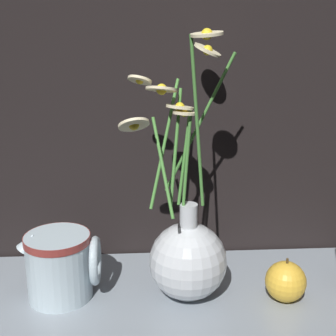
% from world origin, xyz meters
% --- Properties ---
extents(ground_plane, '(6.00, 6.00, 0.00)m').
position_xyz_m(ground_plane, '(0.00, 0.00, 0.00)').
color(ground_plane, black).
extents(shelf, '(0.87, 0.31, 0.01)m').
position_xyz_m(shelf, '(0.00, 0.00, 0.01)').
color(shelf, gray).
rests_on(shelf, ground_plane).
extents(vase_with_flowers, '(0.18, 0.20, 0.43)m').
position_xyz_m(vase_with_flowers, '(0.05, -0.00, 0.09)').
color(vase_with_flowers, silver).
rests_on(vase_with_flowers, shelf).
extents(ceramic_pitcher, '(0.13, 0.11, 0.12)m').
position_xyz_m(ceramic_pitcher, '(-0.16, 0.01, 0.07)').
color(ceramic_pitcher, silver).
rests_on(ceramic_pitcher, shelf).
extents(orange_fruit, '(0.07, 0.07, 0.07)m').
position_xyz_m(orange_fruit, '(0.20, -0.02, 0.05)').
color(orange_fruit, gold).
rests_on(orange_fruit, shelf).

